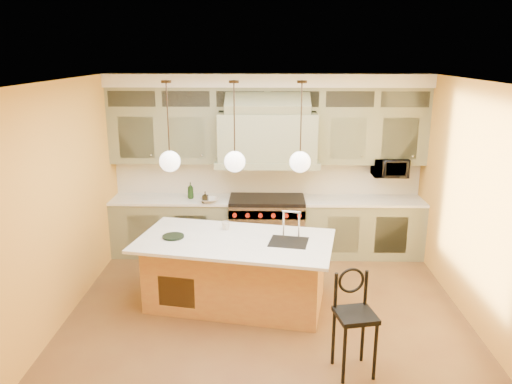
{
  "coord_description": "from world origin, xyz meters",
  "views": [
    {
      "loc": [
        -0.01,
        -5.53,
        3.22
      ],
      "look_at": [
        -0.14,
        0.7,
        1.46
      ],
      "focal_mm": 35.0,
      "sensor_mm": 36.0,
      "label": 1
    }
  ],
  "objects_px": {
    "kitchen_island": "(236,270)",
    "counter_stool": "(354,316)",
    "microwave": "(390,167)",
    "range": "(267,226)"
  },
  "relations": [
    {
      "from": "kitchen_island",
      "to": "counter_stool",
      "type": "height_order",
      "value": "kitchen_island"
    },
    {
      "from": "counter_stool",
      "to": "microwave",
      "type": "relative_size",
      "value": 2.03
    },
    {
      "from": "counter_stool",
      "to": "microwave",
      "type": "height_order",
      "value": "microwave"
    },
    {
      "from": "counter_stool",
      "to": "kitchen_island",
      "type": "bearing_deg",
      "value": 120.7
    },
    {
      "from": "range",
      "to": "kitchen_island",
      "type": "bearing_deg",
      "value": -103.11
    },
    {
      "from": "range",
      "to": "kitchen_island",
      "type": "xyz_separation_m",
      "value": [
        -0.4,
        -1.7,
        -0.01
      ]
    },
    {
      "from": "kitchen_island",
      "to": "counter_stool",
      "type": "distance_m",
      "value": 1.92
    },
    {
      "from": "microwave",
      "to": "kitchen_island",
      "type": "bearing_deg",
      "value": -142.44
    },
    {
      "from": "range",
      "to": "counter_stool",
      "type": "relative_size",
      "value": 1.09
    },
    {
      "from": "kitchen_island",
      "to": "counter_stool",
      "type": "relative_size",
      "value": 2.42
    }
  ]
}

